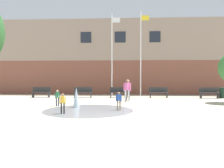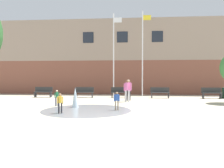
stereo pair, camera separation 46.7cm
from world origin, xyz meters
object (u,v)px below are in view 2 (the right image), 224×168
at_px(adult_in_red, 127,89).
at_px(flagpole_left, 114,52).
at_px(park_bench_far_left, 43,92).
at_px(park_bench_left_of_flagpoles, 84,92).
at_px(park_bench_near_trashcan, 160,92).
at_px(child_running, 60,102).
at_px(flagpole_right, 143,51).
at_px(park_bench_center, 120,92).
at_px(park_bench_far_right, 212,93).
at_px(teen_by_trashcan, 128,88).
at_px(child_with_pink_shirt, 57,97).
at_px(child_in_fountain, 117,100).

xyz_separation_m(adult_in_red, flagpole_left, (-1.30, 4.64, 3.14)).
relative_size(park_bench_far_left, park_bench_left_of_flagpoles, 1.00).
relative_size(park_bench_near_trashcan, child_running, 1.62).
distance_m(park_bench_left_of_flagpoles, flagpole_right, 6.50).
relative_size(park_bench_center, park_bench_far_right, 1.00).
distance_m(child_running, flagpole_left, 10.63).
height_order(park_bench_far_left, adult_in_red, adult_in_red).
relative_size(park_bench_far_left, teen_by_trashcan, 1.01).
relative_size(park_bench_near_trashcan, flagpole_left, 0.21).
bearing_deg(flagpole_right, park_bench_near_trashcan, -45.94).
relative_size(park_bench_center, child_with_pink_shirt, 1.62).
distance_m(park_bench_left_of_flagpoles, park_bench_near_trashcan, 6.49).
relative_size(park_bench_far_left, adult_in_red, 1.01).
xyz_separation_m(child_in_fountain, flagpole_left, (-0.79, 8.61, 3.50)).
bearing_deg(child_in_fountain, park_bench_far_right, 18.12).
bearing_deg(flagpole_right, park_bench_far_left, -169.91).
bearing_deg(child_in_fountain, teen_by_trashcan, 58.06).
distance_m(child_with_pink_shirt, flagpole_left, 8.48).
bearing_deg(park_bench_center, flagpole_right, 36.46).
bearing_deg(child_in_fountain, park_bench_near_trashcan, 40.38).
bearing_deg(adult_in_red, child_in_fountain, -161.02).
relative_size(flagpole_left, flagpole_right, 0.98).
distance_m(park_bench_near_trashcan, child_in_fountain, 7.89).
relative_size(park_bench_left_of_flagpoles, adult_in_red, 1.01).
distance_m(park_bench_far_left, park_bench_near_trashcan, 10.19).
bearing_deg(park_bench_left_of_flagpoles, park_bench_far_left, 179.40).
relative_size(park_bench_far_right, child_in_fountain, 1.62).
xyz_separation_m(park_bench_far_right, flagpole_right, (-5.58, 1.58, 3.68)).
xyz_separation_m(adult_in_red, child_running, (-3.21, -5.21, -0.35)).
relative_size(park_bench_left_of_flagpoles, park_bench_near_trashcan, 1.00).
height_order(park_bench_far_left, child_in_fountain, child_in_fountain).
distance_m(park_bench_far_left, park_bench_far_right, 14.38).
bearing_deg(flagpole_right, adult_in_red, -106.30).
bearing_deg(park_bench_far_right, park_bench_far_left, 179.96).
bearing_deg(child_running, flagpole_left, -42.08).
distance_m(adult_in_red, teen_by_trashcan, 0.98).
bearing_deg(flagpole_left, park_bench_near_trashcan, -19.49).
relative_size(adult_in_red, teen_by_trashcan, 1.00).
height_order(park_bench_near_trashcan, child_in_fountain, child_in_fountain).
bearing_deg(flagpole_left, park_bench_center, -66.26).
xyz_separation_m(adult_in_red, flagpole_right, (1.36, 4.64, 3.23)).
distance_m(park_bench_center, park_bench_far_right, 7.59).
bearing_deg(child_with_pink_shirt, park_bench_left_of_flagpoles, -14.67).
bearing_deg(child_with_pink_shirt, park_bench_center, -41.88).
bearing_deg(park_bench_left_of_flagpoles, teen_by_trashcan, -28.39).
relative_size(child_with_pink_shirt, flagpole_right, 0.13).
bearing_deg(park_bench_far_right, park_bench_left_of_flagpoles, -179.85).
relative_size(teen_by_trashcan, flagpole_right, 0.20).
relative_size(child_running, teen_by_trashcan, 0.62).
relative_size(park_bench_left_of_flagpoles, park_bench_far_right, 1.00).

